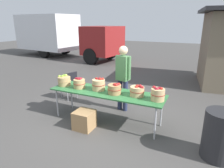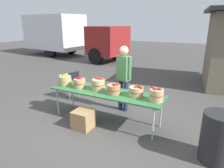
% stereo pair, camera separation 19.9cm
% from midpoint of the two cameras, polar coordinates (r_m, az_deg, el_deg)
% --- Properties ---
extents(ground_plane, '(40.00, 40.00, 0.00)m').
position_cam_midpoint_polar(ground_plane, '(4.90, -0.46, -10.48)').
color(ground_plane, '#474442').
extents(market_table, '(2.70, 0.76, 0.75)m').
position_cam_midpoint_polar(market_table, '(4.61, -0.48, -2.62)').
color(market_table, '#2D6B38').
rests_on(market_table, ground).
extents(apple_basket_green_0, '(0.33, 0.33, 0.28)m').
position_cam_midpoint_polar(apple_basket_green_0, '(5.19, -12.25, 1.07)').
color(apple_basket_green_0, tan).
rests_on(apple_basket_green_0, market_table).
extents(apple_basket_red_0, '(0.30, 0.30, 0.27)m').
position_cam_midpoint_polar(apple_basket_red_0, '(4.90, -8.18, 0.36)').
color(apple_basket_red_0, tan).
rests_on(apple_basket_red_0, market_table).
extents(apple_basket_red_1, '(0.32, 0.32, 0.30)m').
position_cam_midpoint_polar(apple_basket_red_1, '(4.68, -2.70, -0.04)').
color(apple_basket_red_1, tan).
rests_on(apple_basket_red_1, market_table).
extents(apple_basket_red_2, '(0.32, 0.32, 0.26)m').
position_cam_midpoint_polar(apple_basket_red_2, '(4.42, 1.84, -1.38)').
color(apple_basket_red_2, '#A87F51').
rests_on(apple_basket_red_2, market_table).
extents(apple_basket_red_3, '(0.32, 0.32, 0.26)m').
position_cam_midpoint_polar(apple_basket_red_3, '(4.33, 8.31, -2.07)').
color(apple_basket_red_3, tan).
rests_on(apple_basket_red_3, market_table).
extents(apple_basket_red_4, '(0.30, 0.30, 0.29)m').
position_cam_midpoint_polar(apple_basket_red_4, '(4.13, 14.01, -2.99)').
color(apple_basket_red_4, tan).
rests_on(apple_basket_red_4, market_table).
extents(vendor_adult, '(0.45, 0.29, 1.73)m').
position_cam_midpoint_polar(vendor_adult, '(5.14, 4.46, 2.97)').
color(vendor_adult, '#262D4C').
rests_on(vendor_adult, ground).
extents(box_truck, '(7.92, 3.16, 2.75)m').
position_cam_midpoint_polar(box_truck, '(14.19, -12.90, 13.79)').
color(box_truck, silver).
rests_on(box_truck, ground).
extents(folding_chair, '(0.51, 0.51, 0.86)m').
position_cam_midpoint_polar(folding_chair, '(6.20, -10.58, 0.39)').
color(folding_chair, black).
rests_on(folding_chair, ground).
extents(trash_barrel, '(0.57, 0.57, 0.88)m').
position_cam_midpoint_polar(trash_barrel, '(3.92, 29.54, -13.33)').
color(trash_barrel, '#262628').
rests_on(trash_barrel, ground).
extents(produce_crate, '(0.41, 0.41, 0.41)m').
position_cam_midpoint_polar(produce_crate, '(4.54, -6.99, -10.06)').
color(produce_crate, '#A87F51').
rests_on(produce_crate, ground).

